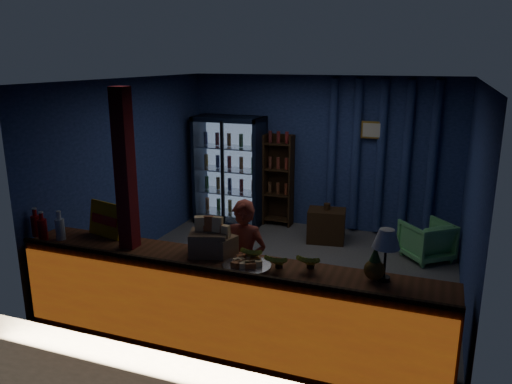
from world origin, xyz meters
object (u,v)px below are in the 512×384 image
at_px(green_chair, 427,240).
at_px(pastry_tray, 247,265).
at_px(shopkeeper, 244,263).
at_px(table_lamp, 386,241).

bearing_deg(green_chair, pastry_tray, 24.69).
relative_size(shopkeeper, table_lamp, 2.93).
xyz_separation_m(pastry_tray, table_lamp, (1.25, 0.16, 0.35)).
distance_m(pastry_tray, table_lamp, 1.30).
distance_m(shopkeeper, pastry_tray, 0.73).
xyz_separation_m(green_chair, pastry_tray, (-1.54, -3.23, 0.69)).
relative_size(green_chair, pastry_tray, 1.36).
bearing_deg(green_chair, shopkeeper, 15.39).
bearing_deg(shopkeeper, pastry_tray, -63.16).
height_order(shopkeeper, pastry_tray, shopkeeper).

